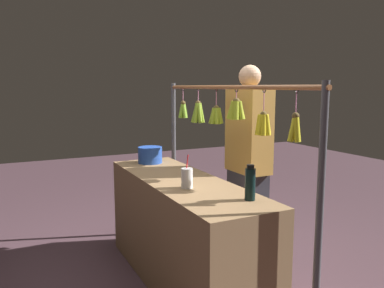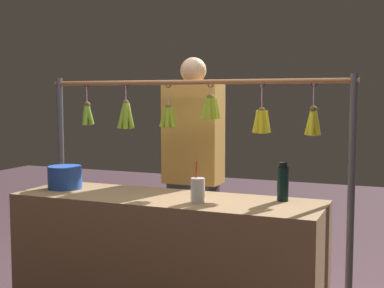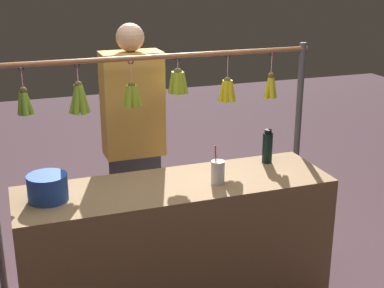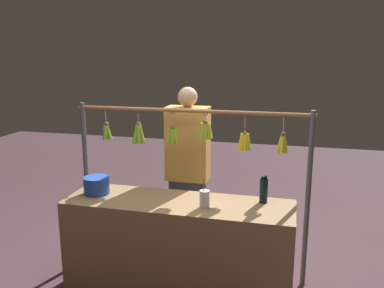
{
  "view_description": "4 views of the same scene",
  "coord_description": "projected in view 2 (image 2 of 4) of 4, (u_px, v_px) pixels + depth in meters",
  "views": [
    {
      "loc": [
        -2.65,
        1.23,
        1.54
      ],
      "look_at": [
        -0.16,
        0.0,
        1.13
      ],
      "focal_mm": 36.83,
      "sensor_mm": 36.0,
      "label": 1
    },
    {
      "loc": [
        -1.36,
        2.87,
        1.44
      ],
      "look_at": [
        -0.17,
        0.0,
        1.16
      ],
      "focal_mm": 50.01,
      "sensor_mm": 36.0,
      "label": 2
    },
    {
      "loc": [
        0.91,
        2.86,
        2.09
      ],
      "look_at": [
        -0.1,
        0.0,
        1.07
      ],
      "focal_mm": 51.02,
      "sensor_mm": 36.0,
      "label": 3
    },
    {
      "loc": [
        -0.89,
        3.05,
        2.04
      ],
      "look_at": [
        -0.12,
        0.0,
        1.33
      ],
      "focal_mm": 38.37,
      "sensor_mm": 36.0,
      "label": 4
    }
  ],
  "objects": [
    {
      "name": "market_counter",
      "position": [
        166.0,
        264.0,
        3.26
      ],
      "size": [
        1.89,
        0.56,
        0.83
      ],
      "primitive_type": "cube",
      "color": "olive",
      "rests_on": "ground"
    },
    {
      "name": "drink_cup",
      "position": [
        198.0,
        190.0,
        3.05
      ],
      "size": [
        0.08,
        0.08,
        0.23
      ],
      "color": "silver",
      "rests_on": "market_counter"
    },
    {
      "name": "water_bottle",
      "position": [
        283.0,
        183.0,
        3.09
      ],
      "size": [
        0.07,
        0.07,
        0.23
      ],
      "color": "black",
      "rests_on": "market_counter"
    },
    {
      "name": "display_rack",
      "position": [
        190.0,
        141.0,
        3.54
      ],
      "size": [
        2.13,
        0.13,
        1.57
      ],
      "color": "#4C4C51",
      "rests_on": "ground"
    },
    {
      "name": "vendor_person",
      "position": [
        193.0,
        178.0,
        3.86
      ],
      "size": [
        0.41,
        0.22,
        1.72
      ],
      "color": "#2D2D38",
      "rests_on": "ground"
    },
    {
      "name": "blue_bucket",
      "position": [
        65.0,
        177.0,
        3.5
      ],
      "size": [
        0.22,
        0.22,
        0.15
      ],
      "primitive_type": "cylinder",
      "color": "#254BAC",
      "rests_on": "market_counter"
    }
  ]
}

